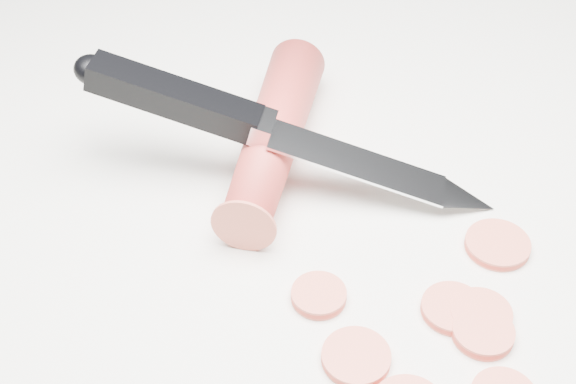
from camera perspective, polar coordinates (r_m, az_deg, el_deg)
ground at (r=0.49m, az=7.39°, el=-3.77°), size 2.40×2.40×0.00m
carrot at (r=0.54m, az=-1.00°, el=4.09°), size 0.14×0.15×0.04m
carrot_slice_0 at (r=0.46m, az=2.20°, el=-7.36°), size 0.03×0.03×0.01m
carrot_slice_2 at (r=0.46m, az=13.70°, el=-9.68°), size 0.03×0.03×0.01m
carrot_slice_3 at (r=0.47m, az=11.63°, el=-8.11°), size 0.04×0.04×0.01m
carrot_slice_4 at (r=0.50m, az=14.68°, el=-3.65°), size 0.04×0.04×0.01m
carrot_slice_5 at (r=0.44m, az=4.87°, el=-11.63°), size 0.04×0.04×0.01m
carrot_slice_8 at (r=0.47m, az=13.55°, el=-8.45°), size 0.03×0.03×0.01m
kitchen_knife at (r=0.51m, az=-0.10°, el=4.37°), size 0.22×0.21×0.08m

